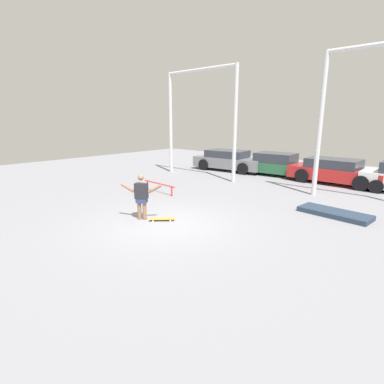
{
  "coord_description": "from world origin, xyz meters",
  "views": [
    {
      "loc": [
        6.65,
        -6.17,
        3.25
      ],
      "look_at": [
        -0.36,
        1.69,
        0.68
      ],
      "focal_mm": 28.0,
      "sensor_mm": 36.0,
      "label": 1
    }
  ],
  "objects_px": {
    "grind_rail": "(159,185)",
    "parked_car_grey": "(229,160)",
    "skateboarder": "(141,195)",
    "skateboard": "(162,219)",
    "parked_car_green": "(277,164)",
    "parked_car_red": "(335,171)",
    "manual_pad": "(334,213)"
  },
  "relations": [
    {
      "from": "manual_pad",
      "to": "parked_car_grey",
      "type": "xyz_separation_m",
      "value": [
        -8.21,
        5.41,
        0.56
      ]
    },
    {
      "from": "skateboarder",
      "to": "skateboard",
      "type": "height_order",
      "value": "skateboarder"
    },
    {
      "from": "parked_car_green",
      "to": "parked_car_red",
      "type": "relative_size",
      "value": 0.9
    },
    {
      "from": "skateboard",
      "to": "parked_car_grey",
      "type": "distance_m",
      "value": 10.62
    },
    {
      "from": "parked_car_grey",
      "to": "parked_car_green",
      "type": "height_order",
      "value": "parked_car_green"
    },
    {
      "from": "manual_pad",
      "to": "grind_rail",
      "type": "height_order",
      "value": "grind_rail"
    },
    {
      "from": "skateboard",
      "to": "grind_rail",
      "type": "distance_m",
      "value": 3.9
    },
    {
      "from": "parked_car_green",
      "to": "parked_car_red",
      "type": "distance_m",
      "value": 3.36
    },
    {
      "from": "manual_pad",
      "to": "skateboard",
      "type": "bearing_deg",
      "value": -133.06
    },
    {
      "from": "grind_rail",
      "to": "parked_car_grey",
      "type": "bearing_deg",
      "value": 99.49
    },
    {
      "from": "parked_car_green",
      "to": "parked_car_red",
      "type": "height_order",
      "value": "parked_car_green"
    },
    {
      "from": "skateboarder",
      "to": "parked_car_grey",
      "type": "bearing_deg",
      "value": 77.21
    },
    {
      "from": "skateboard",
      "to": "parked_car_red",
      "type": "xyz_separation_m",
      "value": [
        2.35,
        9.98,
        0.57
      ]
    },
    {
      "from": "skateboarder",
      "to": "parked_car_grey",
      "type": "height_order",
      "value": "skateboarder"
    },
    {
      "from": "parked_car_red",
      "to": "grind_rail",
      "type": "bearing_deg",
      "value": -123.77
    },
    {
      "from": "parked_car_red",
      "to": "manual_pad",
      "type": "bearing_deg",
      "value": -71.41
    },
    {
      "from": "manual_pad",
      "to": "grind_rail",
      "type": "relative_size",
      "value": 1.09
    },
    {
      "from": "skateboard",
      "to": "parked_car_green",
      "type": "xyz_separation_m",
      "value": [
        -1.0,
        10.21,
        0.58
      ]
    },
    {
      "from": "grind_rail",
      "to": "skateboarder",
      "type": "bearing_deg",
      "value": -50.84
    },
    {
      "from": "parked_car_green",
      "to": "grind_rail",
      "type": "bearing_deg",
      "value": -107.91
    },
    {
      "from": "skateboard",
      "to": "parked_car_green",
      "type": "height_order",
      "value": "parked_car_green"
    },
    {
      "from": "parked_car_red",
      "to": "skateboard",
      "type": "bearing_deg",
      "value": -101.57
    },
    {
      "from": "parked_car_red",
      "to": "skateboarder",
      "type": "bearing_deg",
      "value": -104.24
    },
    {
      "from": "parked_car_grey",
      "to": "parked_car_green",
      "type": "distance_m",
      "value": 3.18
    },
    {
      "from": "parked_car_green",
      "to": "skateboarder",
      "type": "bearing_deg",
      "value": -91.49
    },
    {
      "from": "grind_rail",
      "to": "parked_car_grey",
      "type": "xyz_separation_m",
      "value": [
        -1.21,
        7.21,
        0.3
      ]
    },
    {
      "from": "parked_car_grey",
      "to": "grind_rail",
      "type": "bearing_deg",
      "value": -86.01
    },
    {
      "from": "parked_car_grey",
      "to": "parked_car_green",
      "type": "xyz_separation_m",
      "value": [
        3.14,
        0.45,
        -0.01
      ]
    },
    {
      "from": "parked_car_grey",
      "to": "parked_car_green",
      "type": "bearing_deg",
      "value": 2.66
    },
    {
      "from": "parked_car_green",
      "to": "skateboard",
      "type": "bearing_deg",
      "value": -88.11
    },
    {
      "from": "parked_car_green",
      "to": "parked_car_red",
      "type": "xyz_separation_m",
      "value": [
        3.35,
        -0.23,
        -0.0
      ]
    },
    {
      "from": "skateboard",
      "to": "parked_car_grey",
      "type": "relative_size",
      "value": 0.16
    }
  ]
}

